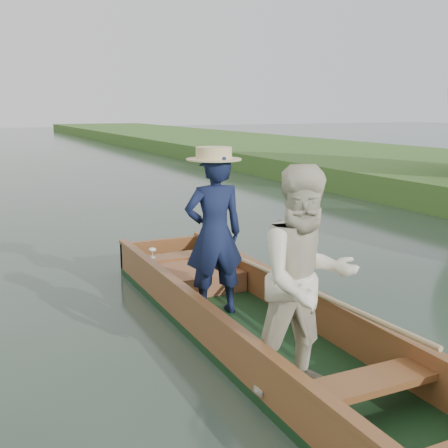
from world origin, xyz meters
name	(u,v)px	position (x,y,z in m)	size (l,w,h in m)	color
ground	(252,337)	(0.00, 0.00, 0.00)	(120.00, 120.00, 0.00)	#283D30
trees_far	(120,88)	(1.23, 8.80, 2.51)	(22.01, 15.39, 4.41)	#47331E
punt	(254,286)	(-0.09, -0.19, 0.56)	(1.18, 5.00, 1.70)	#133317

